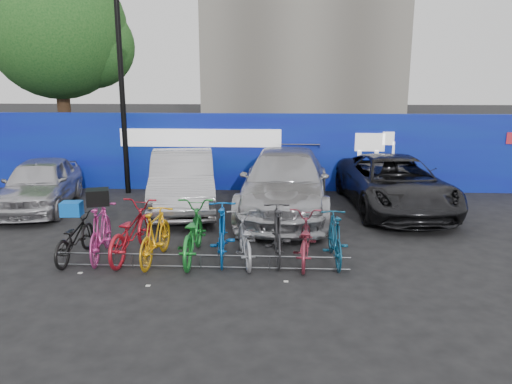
# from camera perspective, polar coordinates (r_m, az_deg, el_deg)

# --- Properties ---
(ground) EXTENTS (100.00, 100.00, 0.00)m
(ground) POSITION_cam_1_polar(r_m,az_deg,el_deg) (10.12, -5.79, -7.48)
(ground) COLOR black
(ground) RESTS_ON ground
(hoarding) EXTENTS (22.00, 0.18, 2.40)m
(hoarding) POSITION_cam_1_polar(r_m,az_deg,el_deg) (15.60, -2.63, 4.59)
(hoarding) COLOR #0B329B
(hoarding) RESTS_ON ground
(tree) EXTENTS (5.40, 5.20, 7.80)m
(tree) POSITION_cam_1_polar(r_m,az_deg,el_deg) (21.13, -21.11, 16.58)
(tree) COLOR #382314
(tree) RESTS_ON ground
(lamppost) EXTENTS (0.25, 0.50, 6.11)m
(lamppost) POSITION_cam_1_polar(r_m,az_deg,el_deg) (15.47, -15.11, 11.77)
(lamppost) COLOR black
(lamppost) RESTS_ON ground
(bike_rack) EXTENTS (5.60, 0.03, 0.30)m
(bike_rack) POSITION_cam_1_polar(r_m,az_deg,el_deg) (9.51, -6.35, -7.85)
(bike_rack) COLOR #595B60
(bike_rack) RESTS_ON ground
(car_0) EXTENTS (2.31, 4.26, 1.37)m
(car_0) POSITION_cam_1_polar(r_m,az_deg,el_deg) (14.70, -23.44, 0.88)
(car_0) COLOR #B6B5BB
(car_0) RESTS_ON ground
(car_1) EXTENTS (2.41, 4.87, 1.54)m
(car_1) POSITION_cam_1_polar(r_m,az_deg,el_deg) (13.66, -8.38, 1.33)
(car_1) COLOR #A3A2A7
(car_1) RESTS_ON ground
(car_2) EXTENTS (2.55, 5.64, 1.60)m
(car_2) POSITION_cam_1_polar(r_m,az_deg,el_deg) (13.12, 3.32, 1.10)
(car_2) COLOR #AEAEB4
(car_2) RESTS_ON ground
(car_3) EXTENTS (2.74, 5.29, 1.42)m
(car_3) POSITION_cam_1_polar(r_m,az_deg,el_deg) (13.89, 15.51, 0.94)
(car_3) COLOR black
(car_3) RESTS_ON ground
(bike_0) EXTENTS (0.66, 1.72, 0.89)m
(bike_0) POSITION_cam_1_polar(r_m,az_deg,el_deg) (10.51, -20.06, -4.88)
(bike_0) COLOR black
(bike_0) RESTS_ON ground
(bike_1) EXTENTS (0.75, 1.88, 1.10)m
(bike_1) POSITION_cam_1_polar(r_m,az_deg,el_deg) (10.37, -17.35, -4.32)
(bike_1) COLOR #C03588
(bike_1) RESTS_ON ground
(bike_2) EXTENTS (0.94, 2.11, 1.07)m
(bike_2) POSITION_cam_1_polar(r_m,az_deg,el_deg) (10.25, -14.12, -4.38)
(bike_2) COLOR #AF1524
(bike_2) RESTS_ON ground
(bike_3) EXTENTS (0.65, 1.79, 1.05)m
(bike_3) POSITION_cam_1_polar(r_m,az_deg,el_deg) (9.92, -11.41, -4.91)
(bike_3) COLOR #F1A10F
(bike_3) RESTS_ON ground
(bike_4) EXTENTS (0.76, 2.08, 1.09)m
(bike_4) POSITION_cam_1_polar(r_m,az_deg,el_deg) (9.93, -7.30, -4.61)
(bike_4) COLOR #1B802A
(bike_4) RESTS_ON ground
(bike_5) EXTENTS (0.70, 1.90, 1.12)m
(bike_5) POSITION_cam_1_polar(r_m,az_deg,el_deg) (9.85, -3.88, -4.58)
(bike_5) COLOR #0A50A8
(bike_5) RESTS_ON ground
(bike_6) EXTENTS (0.91, 1.81, 0.91)m
(bike_6) POSITION_cam_1_polar(r_m,az_deg,el_deg) (9.76, -1.36, -5.39)
(bike_6) COLOR #93949A
(bike_6) RESTS_ON ground
(bike_7) EXTENTS (0.62, 1.85, 1.09)m
(bike_7) POSITION_cam_1_polar(r_m,az_deg,el_deg) (9.83, 2.46, -4.68)
(bike_7) COLOR #28282A
(bike_7) RESTS_ON ground
(bike_8) EXTENTS (0.76, 1.84, 0.94)m
(bike_8) POSITION_cam_1_polar(r_m,az_deg,el_deg) (9.74, 5.55, -5.36)
(bike_8) COLOR maroon
(bike_8) RESTS_ON ground
(bike_9) EXTENTS (0.53, 1.68, 1.00)m
(bike_9) POSITION_cam_1_polar(r_m,az_deg,el_deg) (9.79, 9.01, -5.21)
(bike_9) COLOR navy
(bike_9) RESTS_ON ground
(cargo_crate) EXTENTS (0.40, 0.32, 0.27)m
(cargo_crate) POSITION_cam_1_polar(r_m,az_deg,el_deg) (10.35, -20.32, -1.81)
(cargo_crate) COLOR blue
(cargo_crate) RESTS_ON bike_0
(cargo_topcase) EXTENTS (0.52, 0.49, 0.31)m
(cargo_topcase) POSITION_cam_1_polar(r_m,az_deg,el_deg) (10.19, -17.63, -0.55)
(cargo_topcase) COLOR black
(cargo_topcase) RESTS_ON bike_1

